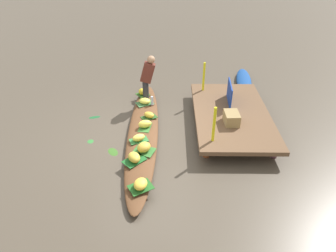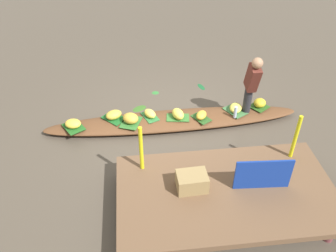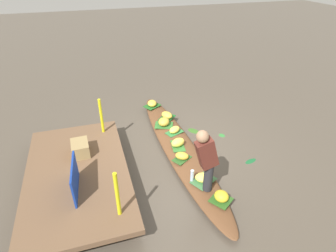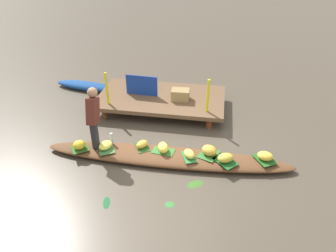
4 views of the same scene
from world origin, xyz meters
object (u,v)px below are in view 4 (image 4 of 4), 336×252
Objects in this scene: market_banner at (142,85)px; water_bottle at (112,138)px; banana_bunch_4 at (142,144)px; banana_bunch_1 at (106,145)px; banana_bunch_2 at (209,150)px; produce_crate at (180,95)px; banana_bunch_0 at (265,156)px; banana_bunch_5 at (189,154)px; vendor_person at (93,115)px; banana_bunch_7 at (225,158)px; moored_boat at (87,86)px; banana_bunch_6 at (79,145)px; banana_bunch_3 at (163,147)px; vendor_boat at (167,157)px.

water_bottle is at bearing -91.32° from market_banner.
banana_bunch_1 is at bearing -167.23° from banana_bunch_4.
banana_bunch_1 is at bearing -175.99° from banana_bunch_2.
produce_crate is at bearing 74.88° from banana_bunch_4.
banana_bunch_5 is (-1.45, -0.17, -0.01)m from banana_bunch_0.
water_bottle is at bearing 172.86° from banana_bunch_5.
water_bottle reaches higher than banana_bunch_1.
banana_bunch_1 is 0.25× the size of vendor_person.
vendor_person is 5.15× the size of water_bottle.
vendor_person reaches higher than banana_bunch_2.
banana_bunch_1 is at bearing -176.96° from banana_bunch_0.
banana_bunch_1 is at bearing -120.76° from produce_crate.
banana_bunch_2 is 0.37× the size of market_banner.
banana_bunch_7 is (2.40, -0.03, 0.01)m from banana_bunch_1.
market_banner reaches higher than water_bottle.
moored_boat is at bearing 160.39° from market_banner.
banana_bunch_6 is (-0.52, -0.09, 0.02)m from banana_bunch_1.
produce_crate is (0.52, 1.92, 0.24)m from banana_bunch_4.
market_banner is (-0.93, 2.09, 0.34)m from banana_bunch_3.
banana_bunch_6 is at bearing -178.69° from banana_bunch_7.
banana_bunch_3 is at bearing -177.98° from banana_bunch_0.
water_bottle is at bearing 71.99° from banana_bunch_1.
banana_bunch_7 is 3.11m from market_banner.
banana_bunch_2 reaches higher than banana_bunch_1.
banana_bunch_3 is (-1.98, -0.07, 0.01)m from banana_bunch_0.
banana_bunch_6 is 0.79× the size of banana_bunch_7.
banana_bunch_7 is at bearing -0.64° from banana_bunch_1.
banana_bunch_5 is at bearing -33.74° from moored_boat.
banana_bunch_5 is (3.33, -2.98, 0.15)m from moored_boat.
banana_bunch_4 reaches higher than moored_boat.
banana_bunch_0 is at bearing 2.02° from banana_bunch_3.
banana_bunch_2 is 2.77m from market_banner.
market_banner is at bearing 134.39° from banana_bunch_7.
moored_boat is 5.55m from banana_bunch_0.
vendor_person reaches higher than moored_boat.
vendor_person reaches higher than vendor_boat.
banana_bunch_2 is at bearing 3.06° from banana_bunch_3.
moored_boat is 3.26m from water_bottle.
banana_bunch_2 is 0.25× the size of vendor_person.
banana_bunch_0 is 0.96× the size of banana_bunch_3.
banana_bunch_7 is 2.69m from vendor_person.
moored_boat is 1.56× the size of vendor_person.
vendor_boat is at bearing 4.73° from banana_bunch_6.
market_banner reaches higher than banana_bunch_4.
banana_bunch_6 reaches higher than vendor_boat.
water_bottle is (-1.19, 0.15, 0.21)m from vendor_boat.
banana_bunch_7 is 2.34m from water_bottle.
banana_bunch_4 is at bearing -179.91° from banana_bunch_0.
vendor_boat is at bearing -176.56° from banana_bunch_0.
banana_bunch_0 is at bearing 3.04° from banana_bunch_1.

